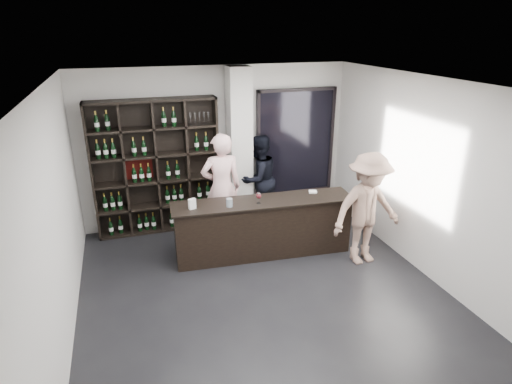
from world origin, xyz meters
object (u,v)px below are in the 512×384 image
object	(u,v)px
taster_pink	(222,188)
taster_black	(259,179)
customer	(367,209)
tasting_counter	(263,228)
wine_shelf	(157,167)

from	to	relation	value
taster_pink	taster_black	distance (m)	1.02
taster_black	customer	xyz separation A→B (m)	(1.10, -2.00, 0.06)
taster_pink	customer	size ratio (longest dim) A/B	1.06
tasting_counter	customer	size ratio (longest dim) A/B	1.61
wine_shelf	tasting_counter	size ratio (longest dim) A/B	0.83
taster_pink	taster_black	size ratio (longest dim) A/B	1.13
taster_black	taster_pink	bearing A→B (deg)	8.79
wine_shelf	taster_pink	distance (m)	1.25
taster_pink	customer	world-z (taller)	taster_pink
tasting_counter	taster_black	xyz separation A→B (m)	(0.35, 1.30, 0.36)
wine_shelf	customer	xyz separation A→B (m)	(2.95, -2.17, -0.30)
wine_shelf	taster_pink	size ratio (longest dim) A/B	1.26
taster_pink	taster_black	xyz separation A→B (m)	(0.85, 0.55, -0.11)
taster_black	tasting_counter	bearing A→B (deg)	50.86
taster_black	customer	bearing A→B (deg)	94.66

